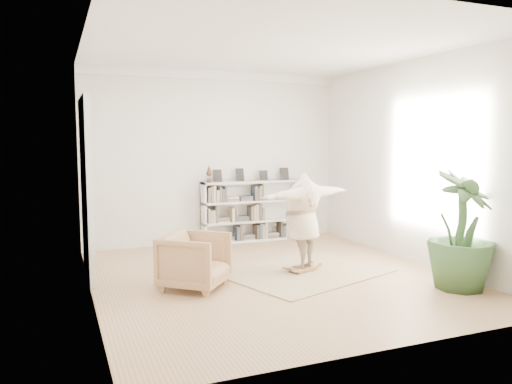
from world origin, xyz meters
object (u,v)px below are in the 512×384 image
armchair (195,261)px  houseplant (462,230)px  rocker_board (302,268)px  bookshelf (251,212)px  person (303,218)px

armchair → houseplant: 3.93m
rocker_board → houseplant: size_ratio=0.31×
bookshelf → houseplant: 4.70m
rocker_board → armchair: bearing=167.0°
rocker_board → person: size_ratio=0.28×
bookshelf → armchair: 3.58m
rocker_board → person: person is taller
person → houseplant: size_ratio=1.11×
person → houseplant: (1.72, -1.69, -0.04)m
bookshelf → person: bearing=-93.5°
armchair → houseplant: size_ratio=0.51×
armchair → rocker_board: 1.92m
bookshelf → armchair: bearing=-124.9°
person → armchair: bearing=-13.0°
person → rocker_board: bearing=154.2°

